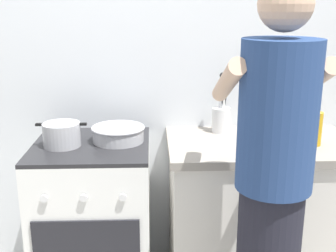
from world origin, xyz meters
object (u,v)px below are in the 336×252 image
stove_range (95,222)px  spice_bottle (273,133)px  utensil_crock (221,115)px  mixing_bowl (118,133)px  oil_bottle (316,127)px  person (272,196)px  pot (62,135)px

stove_range → spice_bottle: (0.96, 0.01, 0.49)m
utensil_crock → mixing_bowl: bearing=-165.0°
utensil_crock → oil_bottle: bearing=-29.6°
person → pot: bearing=149.7°
person → stove_range: bearing=144.2°
oil_bottle → person: (-0.36, -0.51, -0.13)m
spice_bottle → stove_range: bearing=-179.4°
stove_range → pot: (-0.14, -0.03, 0.51)m
pot → spice_bottle: bearing=1.9°
utensil_crock → oil_bottle: (0.44, -0.25, -0.00)m
stove_range → pot: 0.53m
stove_range → oil_bottle: (1.15, -0.06, 0.54)m
spice_bottle → person: 0.61m
person → utensil_crock: bearing=96.5°
mixing_bowl → spice_bottle: 0.82m
spice_bottle → person: size_ratio=0.05×
mixing_bowl → person: bearing=-43.1°
person → spice_bottle: bearing=74.4°
pot → utensil_crock: size_ratio=0.77×
stove_range → person: bearing=-35.8°
oil_bottle → utensil_crock: bearing=150.4°
stove_range → utensil_crock: size_ratio=2.69×
pot → utensil_crock: bearing=14.5°
stove_range → spice_bottle: 1.08m
pot → person: (0.93, -0.55, -0.10)m
pot → oil_bottle: oil_bottle is taller
mixing_bowl → oil_bottle: 1.02m
stove_range → person: size_ratio=0.53×
stove_range → person: 1.06m
stove_range → oil_bottle: oil_bottle is taller
mixing_bowl → utensil_crock: (0.57, 0.15, 0.05)m
pot → utensil_crock: (0.85, 0.22, 0.04)m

